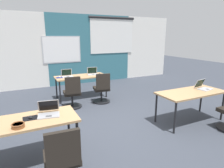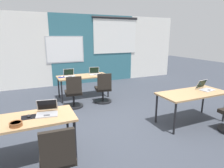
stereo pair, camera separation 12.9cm
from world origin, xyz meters
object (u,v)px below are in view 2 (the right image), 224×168
(chair_near_left_inner, at_px, (58,163))
(desk_near_left, at_px, (22,123))
(laptop_far_left, at_px, (69,75))
(snack_bowl, at_px, (16,124))
(desk_far_center, at_px, (83,78))
(desk_near_right, at_px, (192,95))
(laptop_far_right, at_px, (95,73))
(mouse_far_right, at_px, (102,74))
(mouse_near_left_inner, at_px, (29,116))
(chair_far_right, at_px, (103,91))
(mouse_far_left, at_px, (62,77))
(laptop_near_right_end, at_px, (205,88))
(laptop_near_left_inner, at_px, (47,111))
(chair_far_left, at_px, (74,95))

(chair_near_left_inner, bearing_deg, desk_near_left, -59.07)
(laptop_far_left, distance_m, snack_bowl, 3.38)
(desk_far_center, distance_m, snack_bowl, 3.52)
(desk_near_right, height_order, laptop_far_right, laptop_far_right)
(desk_near_left, relative_size, laptop_far_right, 4.32)
(chair_near_left_inner, distance_m, mouse_far_right, 4.09)
(mouse_near_left_inner, relative_size, chair_far_right, 0.11)
(snack_bowl, bearing_deg, chair_near_left_inner, -50.97)
(desk_near_right, distance_m, laptop_far_left, 3.60)
(mouse_near_left_inner, xyz_separation_m, mouse_far_left, (0.99, 2.80, 0.00))
(laptop_near_right_end, bearing_deg, snack_bowl, 175.04)
(laptop_near_right_end, bearing_deg, desk_near_right, 177.04)
(desk_near_left, xyz_separation_m, chair_near_left_inner, (0.41, -0.79, -0.28))
(desk_near_right, distance_m, mouse_near_left_inner, 3.39)
(mouse_far_right, bearing_deg, chair_near_left_inner, -118.95)
(laptop_near_left_inner, relative_size, mouse_near_left_inner, 3.63)
(snack_bowl, bearing_deg, desk_near_left, 74.42)
(desk_near_left, distance_m, snack_bowl, 0.24)
(laptop_near_right_end, distance_m, mouse_far_left, 3.99)
(desk_near_right, relative_size, laptop_near_left_inner, 4.23)
(laptop_near_left_inner, xyz_separation_m, chair_near_left_inner, (0.02, -0.86, -0.39))
(desk_near_right, xyz_separation_m, laptop_near_left_inner, (-3.11, 0.07, 0.11))
(mouse_near_left_inner, bearing_deg, mouse_far_left, 70.60)
(desk_far_center, distance_m, mouse_near_left_inner, 3.21)
(mouse_near_left_inner, xyz_separation_m, laptop_near_right_end, (3.83, 0.00, 0.03))
(laptop_near_right_end, bearing_deg, desk_near_left, 171.96)
(desk_far_center, distance_m, laptop_near_right_end, 3.52)
(laptop_near_left_inner, height_order, mouse_far_right, laptop_near_left_inner)
(laptop_near_left_inner, relative_size, snack_bowl, 2.13)
(desk_near_right, xyz_separation_m, laptop_near_right_end, (0.44, 0.04, 0.11))
(laptop_far_right, xyz_separation_m, snack_bowl, (-2.22, -3.07, -0.02))
(mouse_near_left_inner, distance_m, chair_near_left_inner, 0.96)
(laptop_near_right_end, bearing_deg, laptop_far_right, 113.58)
(desk_near_right, xyz_separation_m, snack_bowl, (-3.56, -0.22, 0.10))
(laptop_near_right_end, bearing_deg, laptop_near_left_inner, 170.95)
(laptop_near_right_end, height_order, mouse_far_left, laptop_near_right_end)
(chair_near_left_inner, bearing_deg, mouse_far_right, -115.22)
(desk_far_center, xyz_separation_m, mouse_near_left_inner, (-1.64, -2.76, 0.08))
(laptop_near_left_inner, distance_m, laptop_near_right_end, 3.55)
(chair_far_left, distance_m, mouse_far_right, 1.41)
(mouse_far_right, xyz_separation_m, chair_far_right, (-0.23, -0.72, -0.36))
(desk_near_left, bearing_deg, chair_far_left, 58.16)
(chair_near_left_inner, height_order, laptop_near_right_end, laptop_near_right_end)
(laptop_far_right, bearing_deg, chair_near_left_inner, -106.11)
(laptop_near_left_inner, distance_m, chair_far_right, 2.69)
(laptop_far_right, relative_size, snack_bowl, 2.09)
(laptop_near_left_inner, xyz_separation_m, laptop_far_left, (0.94, 2.80, 0.00))
(desk_near_left, distance_m, mouse_far_left, 3.05)
(desk_near_left, relative_size, chair_far_right, 1.74)
(mouse_far_left, height_order, snack_bowl, snack_bowl)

